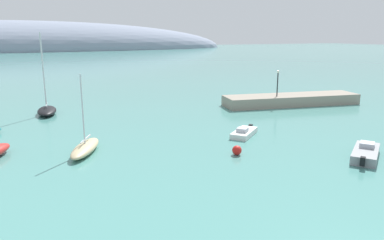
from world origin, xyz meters
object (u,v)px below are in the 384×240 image
sailboat_sand_outer_mooring (85,148)px  motorboat_grey_alongside_breakwater (366,153)px  sailboat_black_mid_mooring (47,110)px  mooring_buoy_red (237,150)px  harbor_lamp_post (278,80)px  motorboat_white_outer (244,133)px

sailboat_sand_outer_mooring → motorboat_grey_alongside_breakwater: sailboat_sand_outer_mooring is taller
sailboat_black_mid_mooring → mooring_buoy_red: bearing=36.2°
motorboat_grey_alongside_breakwater → harbor_lamp_post: (7.19, 21.28, 3.34)m
sailboat_sand_outer_mooring → motorboat_white_outer: bearing=112.7°
sailboat_black_mid_mooring → sailboat_sand_outer_mooring: sailboat_black_mid_mooring is taller
motorboat_white_outer → harbor_lamp_post: (12.62, 11.13, 3.44)m
motorboat_grey_alongside_breakwater → harbor_lamp_post: 22.71m
sailboat_black_mid_mooring → mooring_buoy_red: (13.59, -24.23, -0.18)m
sailboat_sand_outer_mooring → harbor_lamp_post: size_ratio=1.89×
motorboat_grey_alongside_breakwater → sailboat_black_mid_mooring: bearing=92.2°
motorboat_grey_alongside_breakwater → mooring_buoy_red: motorboat_grey_alongside_breakwater is taller
mooring_buoy_red → harbor_lamp_post: harbor_lamp_post is taller
sailboat_black_mid_mooring → motorboat_white_outer: 26.05m
harbor_lamp_post → sailboat_sand_outer_mooring: bearing=-160.4°
sailboat_sand_outer_mooring → mooring_buoy_red: sailboat_sand_outer_mooring is taller
sailboat_sand_outer_mooring → motorboat_grey_alongside_breakwater: size_ratio=1.32×
sailboat_black_mid_mooring → harbor_lamp_post: (30.11, -8.17, 3.17)m
harbor_lamp_post → motorboat_grey_alongside_breakwater: bearing=-108.7°
motorboat_white_outer → harbor_lamp_post: bearing=-178.1°
sailboat_black_mid_mooring → harbor_lamp_post: bearing=81.7°
sailboat_black_mid_mooring → motorboat_white_outer: size_ratio=2.45×
motorboat_white_outer → mooring_buoy_red: 6.29m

